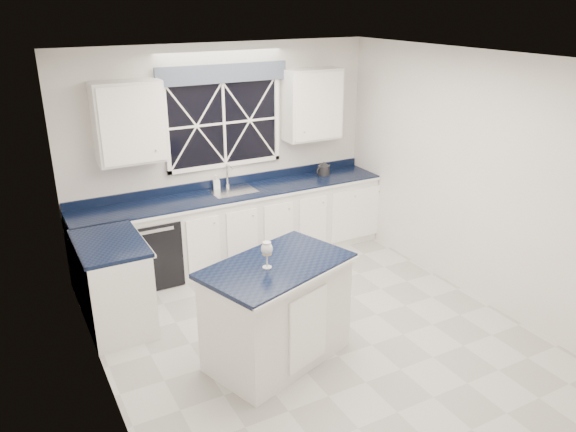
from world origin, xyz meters
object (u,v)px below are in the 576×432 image
wine_glass (267,250)px  soap_bottle (216,182)px  dishwasher (151,248)px  faucet (228,175)px  kettle (324,169)px  island (277,312)px

wine_glass → soap_bottle: (0.48, 2.37, -0.13)m
dishwasher → faucet: faucet is taller
dishwasher → soap_bottle: size_ratio=4.71×
kettle → soap_bottle: (-1.49, 0.15, 0.00)m
island → soap_bottle: size_ratio=8.64×
faucet → kettle: bearing=-5.2°
dishwasher → island: size_ratio=0.54×
dishwasher → island: island is taller
dishwasher → soap_bottle: bearing=13.0°
wine_glass → faucet: bearing=75.1°
kettle → faucet: bearing=159.0°
kettle → wine_glass: size_ratio=1.07×
island → faucet: bearing=59.3°
faucet → wine_glass: size_ratio=1.25×
dishwasher → island: (0.58, -2.12, 0.09)m
kettle → wine_glass: 2.97m
kettle → wine_glass: wine_glass is taller
soap_bottle → dishwasher: bearing=-167.0°
dishwasher → faucet: (1.10, 0.19, 0.69)m
dishwasher → kettle: 2.52m
island → wine_glass: bearing=178.3°
wine_glass → island: bearing=16.5°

